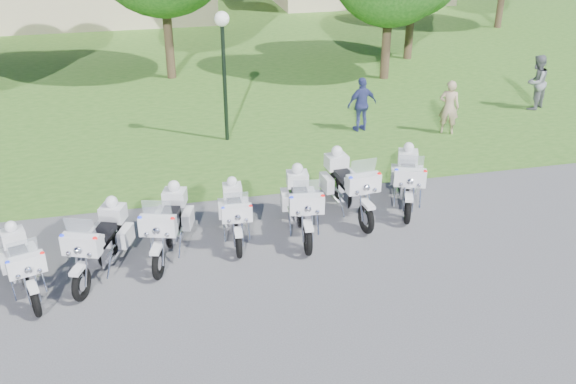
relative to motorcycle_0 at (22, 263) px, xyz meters
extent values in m
plane|color=#4D4D52|center=(6.06, 0.10, -0.64)|extent=(100.00, 100.00, 0.00)
cube|color=#366A21|center=(6.06, 27.10, -0.64)|extent=(100.00, 48.00, 0.01)
torus|color=black|center=(0.29, -0.90, -0.32)|extent=(0.32, 0.65, 0.64)
torus|color=black|center=(-0.21, 0.65, -0.32)|extent=(0.32, 0.65, 0.64)
cube|color=white|center=(0.30, -0.92, 0.01)|extent=(0.29, 0.45, 0.07)
cube|color=white|center=(0.23, -0.69, 0.37)|extent=(0.73, 0.43, 0.38)
cube|color=silver|center=(0.21, -0.64, 0.70)|extent=(0.55, 0.28, 0.36)
sphere|color=red|center=(0.54, -0.65, 0.55)|extent=(0.09, 0.09, 0.09)
sphere|color=#1426E5|center=(-0.05, -0.84, 0.55)|extent=(0.09, 0.09, 0.09)
cube|color=silver|center=(0.04, -0.11, -0.21)|extent=(0.48, 0.61, 0.33)
cube|color=white|center=(0.11, -0.33, 0.13)|extent=(0.45, 0.57, 0.21)
cube|color=black|center=(-0.05, 0.16, 0.11)|extent=(0.49, 0.67, 0.12)
cube|color=white|center=(0.11, 0.60, -0.16)|extent=(0.32, 0.53, 0.35)
cube|color=white|center=(-0.44, 0.42, -0.16)|extent=(0.32, 0.53, 0.35)
cube|color=white|center=(-0.22, 0.68, 0.24)|extent=(0.56, 0.51, 0.31)
sphere|color=white|center=(-0.22, 0.68, 0.49)|extent=(0.25, 0.25, 0.25)
torus|color=black|center=(1.12, -0.56, -0.29)|extent=(0.38, 0.70, 0.70)
torus|color=black|center=(1.77, 1.11, -0.29)|extent=(0.38, 0.70, 0.70)
cube|color=white|center=(1.12, -0.58, 0.07)|extent=(0.34, 0.50, 0.07)
cube|color=white|center=(1.21, -0.33, 0.46)|extent=(0.79, 0.51, 0.42)
cube|color=silver|center=(1.23, -0.27, 0.83)|extent=(0.59, 0.33, 0.39)
sphere|color=red|center=(1.50, -0.51, 0.66)|extent=(0.09, 0.09, 0.09)
sphere|color=#1426E5|center=(0.87, -0.27, 0.66)|extent=(0.09, 0.09, 0.09)
cube|color=silver|center=(1.45, 0.30, -0.17)|extent=(0.54, 0.68, 0.36)
cube|color=white|center=(1.36, 0.06, 0.20)|extent=(0.51, 0.63, 0.23)
cube|color=black|center=(1.57, 0.59, 0.18)|extent=(0.57, 0.73, 0.13)
cube|color=white|center=(2.00, 0.85, -0.11)|extent=(0.37, 0.58, 0.38)
cube|color=white|center=(1.42, 1.07, -0.11)|extent=(0.37, 0.58, 0.38)
cube|color=white|center=(1.78, 1.14, 0.33)|extent=(0.62, 0.57, 0.34)
sphere|color=white|center=(1.78, 1.14, 0.60)|extent=(0.27, 0.27, 0.27)
torus|color=black|center=(2.63, -0.14, -0.29)|extent=(0.33, 0.71, 0.70)
torus|color=black|center=(3.13, 1.58, -0.29)|extent=(0.33, 0.71, 0.70)
cube|color=white|center=(2.63, -0.16, 0.08)|extent=(0.31, 0.50, 0.07)
cube|color=white|center=(2.70, 0.10, 0.46)|extent=(0.80, 0.45, 0.42)
cube|color=silver|center=(2.72, 0.16, 0.83)|extent=(0.60, 0.29, 0.39)
sphere|color=red|center=(3.00, -0.06, 0.66)|extent=(0.09, 0.09, 0.09)
sphere|color=#1426E5|center=(2.36, 0.13, 0.66)|extent=(0.09, 0.09, 0.09)
cube|color=silver|center=(2.89, 0.74, -0.17)|extent=(0.51, 0.66, 0.36)
cube|color=white|center=(2.82, 0.50, 0.20)|extent=(0.47, 0.62, 0.23)
cube|color=black|center=(2.97, 1.04, 0.18)|extent=(0.52, 0.72, 0.13)
cube|color=white|center=(3.39, 1.34, -0.11)|extent=(0.33, 0.58, 0.38)
cube|color=white|center=(2.78, 1.52, -0.11)|extent=(0.33, 0.58, 0.38)
cube|color=white|center=(3.14, 1.61, 0.33)|extent=(0.60, 0.54, 0.34)
sphere|color=white|center=(3.14, 1.61, 0.60)|extent=(0.27, 0.27, 0.27)
torus|color=black|center=(4.38, 0.29, -0.33)|extent=(0.16, 0.62, 0.62)
torus|color=black|center=(4.50, 1.86, -0.33)|extent=(0.16, 0.62, 0.62)
cube|color=white|center=(4.38, 0.27, -0.01)|extent=(0.20, 0.42, 0.06)
cube|color=white|center=(4.40, 0.50, 0.33)|extent=(0.68, 0.27, 0.37)
cube|color=silver|center=(4.40, 0.56, 0.65)|extent=(0.52, 0.15, 0.35)
sphere|color=red|center=(4.69, 0.43, 0.50)|extent=(0.08, 0.08, 0.08)
sphere|color=#1426E5|center=(4.10, 0.47, 0.50)|extent=(0.08, 0.08, 0.08)
cube|color=silver|center=(4.44, 1.09, -0.22)|extent=(0.35, 0.54, 0.31)
cube|color=white|center=(4.42, 0.87, 0.10)|extent=(0.33, 0.50, 0.20)
cube|color=black|center=(4.46, 1.37, 0.08)|extent=(0.35, 0.59, 0.11)
cube|color=white|center=(4.76, 1.70, -0.18)|extent=(0.20, 0.49, 0.33)
cube|color=white|center=(4.21, 1.74, -0.18)|extent=(0.20, 0.49, 0.33)
cube|color=white|center=(4.50, 1.88, 0.21)|extent=(0.47, 0.40, 0.30)
sphere|color=white|center=(4.50, 1.88, 0.45)|extent=(0.24, 0.24, 0.24)
torus|color=black|center=(5.88, 0.07, -0.29)|extent=(0.22, 0.72, 0.71)
torus|color=black|center=(6.08, 1.86, -0.29)|extent=(0.22, 0.72, 0.71)
cube|color=white|center=(5.88, 0.05, 0.08)|extent=(0.24, 0.48, 0.07)
cube|color=white|center=(5.91, 0.32, 0.47)|extent=(0.79, 0.34, 0.42)
cube|color=silver|center=(5.92, 0.38, 0.84)|extent=(0.60, 0.19, 0.40)
sphere|color=red|center=(6.24, 0.21, 0.67)|extent=(0.10, 0.10, 0.10)
sphere|color=#1426E5|center=(5.57, 0.29, 0.67)|extent=(0.10, 0.10, 0.10)
cube|color=silver|center=(5.99, 0.99, -0.16)|extent=(0.42, 0.63, 0.36)
cube|color=white|center=(5.96, 0.74, 0.21)|extent=(0.40, 0.59, 0.23)
cube|color=black|center=(6.02, 1.31, 0.19)|extent=(0.43, 0.69, 0.13)
cube|color=white|center=(6.38, 1.67, -0.11)|extent=(0.25, 0.57, 0.38)
cube|color=white|center=(5.75, 1.74, -0.11)|extent=(0.25, 0.57, 0.38)
cube|color=white|center=(6.09, 1.90, 0.34)|extent=(0.55, 0.48, 0.34)
sphere|color=white|center=(6.09, 1.90, 0.61)|extent=(0.28, 0.28, 0.28)
torus|color=black|center=(7.45, 0.69, -0.28)|extent=(0.21, 0.75, 0.74)
torus|color=black|center=(7.28, 2.56, -0.28)|extent=(0.21, 0.75, 0.74)
cube|color=white|center=(7.45, 0.67, 0.11)|extent=(0.24, 0.50, 0.08)
cube|color=white|center=(7.43, 0.94, 0.52)|extent=(0.81, 0.33, 0.44)
cube|color=silver|center=(7.42, 1.01, 0.90)|extent=(0.63, 0.19, 0.41)
sphere|color=red|center=(7.78, 0.91, 0.73)|extent=(0.10, 0.10, 0.10)
sphere|color=#1426E5|center=(7.08, 0.85, 0.73)|extent=(0.10, 0.10, 0.10)
cube|color=silver|center=(7.36, 1.65, -0.14)|extent=(0.43, 0.65, 0.37)
cube|color=white|center=(7.39, 1.38, 0.24)|extent=(0.40, 0.60, 0.24)
cube|color=black|center=(7.34, 1.98, 0.22)|extent=(0.43, 0.71, 0.13)
cube|color=white|center=(7.63, 2.42, -0.09)|extent=(0.25, 0.59, 0.40)
cube|color=white|center=(6.97, 2.36, -0.09)|extent=(0.25, 0.59, 0.40)
cube|color=white|center=(7.28, 2.59, 0.38)|extent=(0.57, 0.49, 0.35)
sphere|color=white|center=(7.28, 2.59, 0.66)|extent=(0.29, 0.29, 0.29)
torus|color=black|center=(8.57, 0.89, -0.29)|extent=(0.38, 0.70, 0.70)
torus|color=black|center=(9.21, 2.55, -0.29)|extent=(0.38, 0.70, 0.70)
cube|color=white|center=(8.56, 0.87, 0.07)|extent=(0.34, 0.50, 0.07)
cube|color=white|center=(8.66, 1.12, 0.46)|extent=(0.79, 0.50, 0.42)
cube|color=silver|center=(8.68, 1.17, 0.82)|extent=(0.59, 0.33, 0.39)
sphere|color=red|center=(8.95, 0.94, 0.66)|extent=(0.09, 0.09, 0.09)
sphere|color=#1426E5|center=(8.32, 1.18, 0.66)|extent=(0.09, 0.09, 0.09)
cube|color=silver|center=(8.90, 1.74, -0.17)|extent=(0.54, 0.67, 0.35)
cube|color=white|center=(8.81, 1.51, 0.20)|extent=(0.51, 0.63, 0.23)
cube|color=black|center=(9.01, 2.03, 0.18)|extent=(0.56, 0.73, 0.13)
cube|color=white|center=(9.44, 2.29, -0.12)|extent=(0.37, 0.57, 0.38)
cube|color=white|center=(8.86, 2.51, -0.12)|extent=(0.37, 0.57, 0.38)
cube|color=white|center=(9.22, 2.58, 0.32)|extent=(0.62, 0.57, 0.33)
sphere|color=white|center=(9.22, 2.58, 0.59)|extent=(0.27, 0.27, 0.27)
cylinder|color=black|center=(5.11, 7.22, 1.17)|extent=(0.12, 0.12, 3.63)
sphere|color=white|center=(5.11, 7.22, 3.14)|extent=(0.44, 0.44, 0.44)
cylinder|color=#38281C|center=(3.85, 14.56, 1.30)|extent=(0.36, 0.36, 3.87)
cylinder|color=#38281C|center=(12.37, 12.53, 1.02)|extent=(0.36, 0.36, 3.31)
cylinder|color=#38281C|center=(14.53, 15.25, 0.82)|extent=(0.36, 0.36, 2.92)
imported|color=tan|center=(12.13, 6.19, 0.24)|extent=(0.76, 0.68, 1.75)
imported|color=slate|center=(16.17, 7.73, 0.33)|extent=(1.19, 1.12, 1.94)
imported|color=navy|center=(9.50, 7.06, 0.25)|extent=(1.10, 0.62, 1.77)
camera|label=1|loc=(2.73, -11.66, 6.94)|focal=40.00mm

